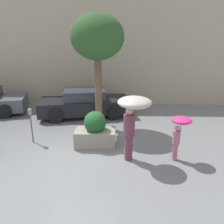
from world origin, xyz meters
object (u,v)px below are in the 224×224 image
at_px(person_child, 179,128).
at_px(parking_meter, 31,119).
at_px(street_tree, 97,39).
at_px(planter_box, 95,132).
at_px(person_adult, 133,112).
at_px(parked_car_near, 85,103).

relative_size(person_child, parking_meter, 1.10).
relative_size(street_tree, parking_meter, 3.57).
distance_m(planter_box, person_child, 2.83).
distance_m(person_adult, parking_meter, 3.79).
distance_m(person_child, parked_car_near, 5.49).
xyz_separation_m(planter_box, street_tree, (-0.03, 1.84, 3.09)).
xyz_separation_m(person_adult, person_child, (1.42, 0.09, -0.52)).
height_order(planter_box, person_child, person_child).
relative_size(planter_box, parked_car_near, 0.30).
distance_m(person_child, parking_meter, 5.09).
height_order(person_child, parking_meter, person_child).
bearing_deg(person_child, planter_box, 157.69).
relative_size(parked_car_near, parking_meter, 3.58).
height_order(person_adult, street_tree, street_tree).
distance_m(planter_box, person_adult, 1.88).
relative_size(person_child, street_tree, 0.31).
bearing_deg(street_tree, parked_car_near, 119.13).
height_order(street_tree, parking_meter, street_tree).
height_order(parked_car_near, parking_meter, parked_car_near).
xyz_separation_m(planter_box, parked_car_near, (-0.86, 3.33, 0.08)).
height_order(parked_car_near, street_tree, street_tree).
bearing_deg(person_child, parking_meter, 163.70).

